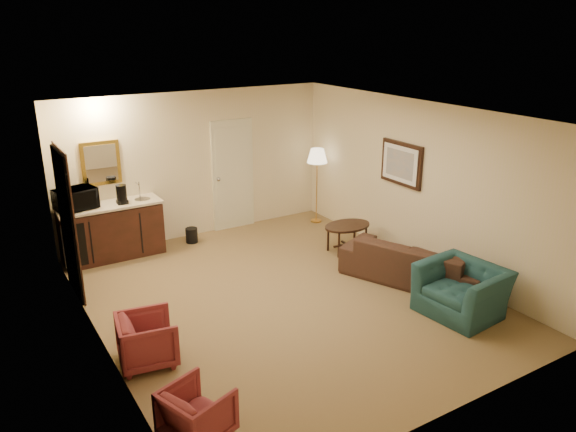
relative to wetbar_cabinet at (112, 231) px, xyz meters
name	(u,v)px	position (x,y,z in m)	size (l,w,h in m)	color
ground	(283,297)	(1.65, -2.72, -0.46)	(6.00, 6.00, 0.00)	olive
room_walls	(249,170)	(1.55, -1.95, 1.26)	(5.02, 6.01, 2.61)	beige
wetbar_cabinet	(112,231)	(0.00, 0.00, 0.00)	(1.64, 0.58, 0.92)	#3D1A13
sofa	(415,255)	(3.60, -3.30, -0.04)	(2.15, 0.63, 0.84)	black
teal_armchair	(463,282)	(3.44, -4.35, -0.01)	(1.04, 0.67, 0.90)	#1B3C44
rose_chair_near	(147,337)	(-0.50, -3.28, -0.14)	(0.63, 0.59, 0.65)	maroon
rose_chair_far	(197,411)	(-0.50, -4.72, -0.17)	(0.57, 0.53, 0.58)	maroon
coffee_table	(347,238)	(3.45, -1.83, -0.22)	(0.83, 0.56, 0.48)	black
floor_lamp	(317,186)	(3.85, -0.32, 0.27)	(0.39, 0.39, 1.46)	gold
waste_bin	(192,235)	(1.35, -0.07, -0.33)	(0.21, 0.21, 0.26)	black
microwave	(75,197)	(-0.50, 0.02, 0.67)	(0.61, 0.34, 0.41)	black
coffee_maker	(122,194)	(0.20, -0.07, 0.62)	(0.17, 0.17, 0.31)	black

